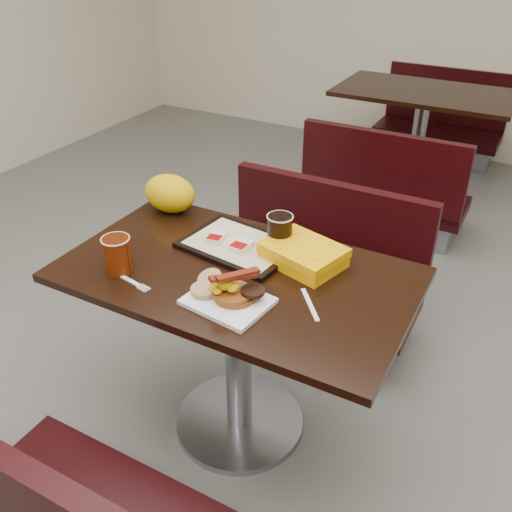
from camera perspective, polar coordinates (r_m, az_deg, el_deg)
The scene contains 25 objects.
floor at distance 2.40m, azimuth -1.68°, elevation -16.72°, with size 6.00×7.00×0.01m, color slate.
table_near at distance 2.13m, azimuth -1.84°, elevation -10.02°, with size 1.20×0.70×0.75m, color black, non-canonical shape.
bench_near_s at distance 1.78m, azimuth -14.26°, elevation -23.38°, with size 1.00×0.46×0.72m, color black, non-canonical shape.
bench_near_n at distance 2.64m, azimuth 5.81°, elevation -1.32°, with size 1.00×0.46×0.72m, color black, non-canonical shape.
table_far at distance 4.29m, azimuth 16.23°, elevation 11.12°, with size 1.20×0.70×0.75m, color black, non-canonical shape.
bench_far_s at distance 3.66m, azimuth 13.42°, elevation 7.73°, with size 1.00×0.46×0.72m, color black, non-canonical shape.
bench_far_n at distance 4.95m, azimuth 18.29°, elevation 13.29°, with size 1.00×0.46×0.72m, color black, non-canonical shape.
platter at distance 1.75m, azimuth -2.89°, elevation -4.66°, with size 0.25×0.20×0.01m, color white.
pancake_stack at distance 1.74m, azimuth -2.18°, elevation -3.92°, with size 0.13×0.13×0.03m, color #914818.
sausage_patty at distance 1.72m, azimuth -0.32°, elevation -3.60°, with size 0.08×0.08×0.01m, color black.
scrambled_eggs at distance 1.72m, azimuth -3.20°, elevation -2.93°, with size 0.09×0.08×0.05m, color #FFE005.
bacon_strips at distance 1.71m, azimuth -2.37°, elevation -2.09°, with size 0.15×0.07×0.01m, color #450904, non-canonical shape.
muffin_bottom at distance 1.77m, azimuth -5.31°, elevation -3.53°, with size 0.09×0.09×0.02m, color tan.
muffin_top at distance 1.80m, azimuth -4.72°, elevation -2.41°, with size 0.08×0.08×0.02m, color tan.
coffee_cup_near at distance 1.93m, azimuth -14.01°, elevation 0.13°, with size 0.09×0.09×0.13m, color #972A05.
fork at distance 1.90m, azimuth -12.89°, elevation -2.43°, with size 0.15×0.03×0.00m, color white, non-canonical shape.
knife at distance 1.75m, azimuth 5.56°, elevation -4.96°, with size 0.17×0.01×0.00m, color white.
condiment_syrup at distance 1.99m, azimuth -2.81°, elevation 0.28°, with size 0.05×0.03×0.01m, color #BC2808.
condiment_ketchup at distance 1.99m, azimuth -1.59°, elevation 0.21°, with size 0.05×0.03×0.01m, color #8C0504.
tray at distance 2.03m, azimuth -1.72°, elevation 1.08°, with size 0.40×0.28×0.02m, color black.
hashbrown_sleeve_left at distance 2.05m, azimuth -4.11°, elevation 1.89°, with size 0.06×0.08×0.02m, color silver.
hashbrown_sleeve_right at distance 1.99m, azimuth -1.52°, elevation 1.05°, with size 0.06×0.08×0.02m, color silver.
coffee_cup_far at distance 1.98m, azimuth 2.45°, elevation 2.56°, with size 0.09×0.09×0.12m, color black.
clamshell at distance 1.93m, azimuth 4.89°, elevation 0.15°, with size 0.26×0.20×0.07m, color #F3A504.
paper_bag at distance 2.29m, azimuth -8.82°, elevation 6.38°, with size 0.22×0.16×0.15m, color yellow.
Camera 1 is at (0.82, -1.37, 1.79)m, focal length 39.00 mm.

